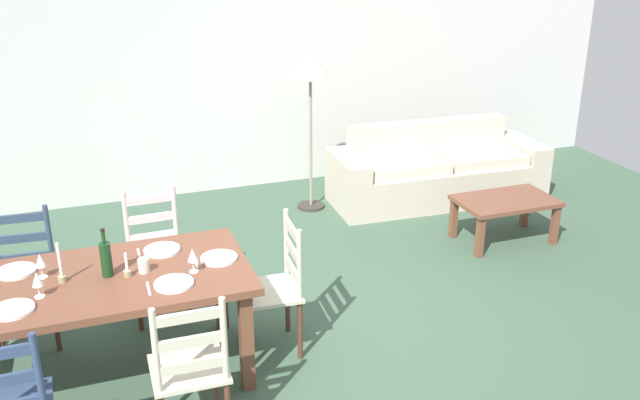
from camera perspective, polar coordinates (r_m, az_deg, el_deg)
name	(u,v)px	position (r m, az deg, el deg)	size (l,w,h in m)	color
ground_plane	(323,335)	(5.16, 0.26, -11.02)	(9.60, 9.60, 0.02)	#3A5441
wall_far	(217,68)	(7.67, -8.42, 10.64)	(9.60, 0.16, 2.70)	silver
dining_table	(95,291)	(4.55, -17.89, -7.10)	(1.90, 0.96, 0.75)	brown
dining_chair_near_right	(190,370)	(4.03, -10.60, -13.48)	(0.43, 0.41, 0.96)	beige
dining_chair_far_left	(26,278)	(5.30, -22.94, -5.88)	(0.45, 0.43, 0.96)	#2F4158
dining_chair_far_right	(156,255)	(5.35, -13.25, -4.39)	(0.43, 0.41, 0.96)	beige
dining_chair_head_east	(277,286)	(4.79, -3.57, -7.06)	(0.43, 0.45, 0.96)	beige
dinner_plate_near_left	(12,310)	(4.31, -23.85, -8.21)	(0.24, 0.24, 0.02)	white
dinner_plate_near_right	(174,284)	(4.31, -11.87, -6.71)	(0.24, 0.24, 0.02)	white
fork_near_right	(149,289)	(4.30, -13.84, -7.05)	(0.02, 0.17, 0.01)	silver
dinner_plate_far_left	(16,271)	(4.76, -23.60, -5.35)	(0.24, 0.24, 0.02)	white
dinner_plate_far_right	(162,250)	(4.76, -12.80, -4.00)	(0.24, 0.24, 0.02)	white
fork_far_right	(139,254)	(4.75, -14.58, -4.30)	(0.02, 0.17, 0.01)	silver
dinner_plate_head_east	(219,258)	(4.58, -8.26, -4.72)	(0.24, 0.24, 0.02)	white
fork_head_east	(196,262)	(4.56, -10.11, -5.04)	(0.02, 0.17, 0.01)	silver
wine_bottle	(106,259)	(4.47, -17.10, -4.60)	(0.07, 0.07, 0.32)	#143819
wine_glass_near_left	(37,280)	(4.36, -22.13, -6.10)	(0.06, 0.06, 0.16)	white
wine_glass_near_right	(193,256)	(4.40, -10.38, -4.52)	(0.06, 0.06, 0.16)	white
wine_glass_far_left	(40,261)	(4.59, -21.91, -4.68)	(0.06, 0.06, 0.16)	white
coffee_cup_primary	(144,265)	(4.49, -14.23, -5.21)	(0.07, 0.07, 0.09)	beige
candle_tall	(61,271)	(4.50, -20.42, -5.47)	(0.05, 0.05, 0.26)	#998C66
candle_short	(127,270)	(4.46, -15.49, -5.55)	(0.05, 0.05, 0.16)	#998C66
couch	(435,172)	(7.62, 9.37, 2.27)	(2.31, 0.90, 0.80)	#BFB19D
coffee_table	(505,205)	(6.67, 14.92, -0.43)	(0.90, 0.56, 0.42)	brown
standing_lamp	(310,74)	(6.95, -0.79, 10.26)	(0.40, 0.40, 1.64)	#332D28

